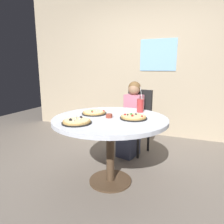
{
  "coord_description": "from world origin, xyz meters",
  "views": [
    {
      "loc": [
        0.81,
        -1.94,
        1.26
      ],
      "look_at": [
        0.0,
        0.05,
        0.8
      ],
      "focal_mm": 32.58,
      "sensor_mm": 36.0,
      "label": 1
    }
  ],
  "objects_px": {
    "pizza_pepperoni": "(94,113)",
    "pizza_veggie": "(77,122)",
    "diner_child": "(131,123)",
    "pizza_cheese": "(133,117)",
    "sauce_bowl": "(109,116)",
    "dining_table": "(110,126)",
    "chair_wooden": "(137,117)",
    "soda_cup": "(140,106)"
  },
  "relations": [
    {
      "from": "pizza_pepperoni",
      "to": "pizza_veggie",
      "type": "bearing_deg",
      "value": -85.8
    },
    {
      "from": "diner_child",
      "to": "pizza_cheese",
      "type": "distance_m",
      "value": 0.87
    },
    {
      "from": "diner_child",
      "to": "sauce_bowl",
      "type": "distance_m",
      "value": 0.88
    },
    {
      "from": "dining_table",
      "to": "chair_wooden",
      "type": "height_order",
      "value": "chair_wooden"
    },
    {
      "from": "dining_table",
      "to": "pizza_pepperoni",
      "type": "xyz_separation_m",
      "value": [
        -0.24,
        0.09,
        0.11
      ]
    },
    {
      "from": "pizza_veggie",
      "to": "sauce_bowl",
      "type": "height_order",
      "value": "pizza_veggie"
    },
    {
      "from": "pizza_veggie",
      "to": "pizza_cheese",
      "type": "relative_size",
      "value": 1.0
    },
    {
      "from": "pizza_veggie",
      "to": "soda_cup",
      "type": "bearing_deg",
      "value": 59.31
    },
    {
      "from": "soda_cup",
      "to": "diner_child",
      "type": "bearing_deg",
      "value": 118.89
    },
    {
      "from": "chair_wooden",
      "to": "pizza_cheese",
      "type": "distance_m",
      "value": 1.02
    },
    {
      "from": "diner_child",
      "to": "sauce_bowl",
      "type": "relative_size",
      "value": 15.46
    },
    {
      "from": "pizza_pepperoni",
      "to": "soda_cup",
      "type": "relative_size",
      "value": 0.92
    },
    {
      "from": "chair_wooden",
      "to": "pizza_pepperoni",
      "type": "distance_m",
      "value": 0.98
    },
    {
      "from": "diner_child",
      "to": "pizza_pepperoni",
      "type": "relative_size",
      "value": 3.83
    },
    {
      "from": "pizza_pepperoni",
      "to": "sauce_bowl",
      "type": "xyz_separation_m",
      "value": [
        0.23,
        -0.1,
        0.0
      ]
    },
    {
      "from": "pizza_veggie",
      "to": "pizza_cheese",
      "type": "bearing_deg",
      "value": 40.46
    },
    {
      "from": "pizza_cheese",
      "to": "sauce_bowl",
      "type": "relative_size",
      "value": 4.07
    },
    {
      "from": "pizza_cheese",
      "to": "sauce_bowl",
      "type": "xyz_separation_m",
      "value": [
        -0.25,
        -0.05,
        0.0
      ]
    },
    {
      "from": "pizza_cheese",
      "to": "pizza_pepperoni",
      "type": "relative_size",
      "value": 1.01
    },
    {
      "from": "pizza_cheese",
      "to": "soda_cup",
      "type": "relative_size",
      "value": 0.93
    },
    {
      "from": "dining_table",
      "to": "diner_child",
      "type": "distance_m",
      "value": 0.84
    },
    {
      "from": "pizza_veggie",
      "to": "sauce_bowl",
      "type": "relative_size",
      "value": 4.09
    },
    {
      "from": "sauce_bowl",
      "to": "dining_table",
      "type": "bearing_deg",
      "value": 48.81
    },
    {
      "from": "chair_wooden",
      "to": "pizza_cheese",
      "type": "xyz_separation_m",
      "value": [
        0.22,
        -0.96,
        0.24
      ]
    },
    {
      "from": "diner_child",
      "to": "pizza_pepperoni",
      "type": "distance_m",
      "value": 0.82
    },
    {
      "from": "chair_wooden",
      "to": "soda_cup",
      "type": "xyz_separation_m",
      "value": [
        0.21,
        -0.62,
        0.3
      ]
    },
    {
      "from": "dining_table",
      "to": "pizza_cheese",
      "type": "xyz_separation_m",
      "value": [
        0.24,
        0.04,
        0.11
      ]
    },
    {
      "from": "chair_wooden",
      "to": "pizza_pepperoni",
      "type": "relative_size",
      "value": 3.37
    },
    {
      "from": "pizza_pepperoni",
      "to": "sauce_bowl",
      "type": "distance_m",
      "value": 0.25
    },
    {
      "from": "pizza_pepperoni",
      "to": "soda_cup",
      "type": "height_order",
      "value": "soda_cup"
    },
    {
      "from": "dining_table",
      "to": "diner_child",
      "type": "relative_size",
      "value": 1.13
    },
    {
      "from": "chair_wooden",
      "to": "diner_child",
      "type": "height_order",
      "value": "diner_child"
    },
    {
      "from": "soda_cup",
      "to": "pizza_pepperoni",
      "type": "bearing_deg",
      "value": -147.21
    },
    {
      "from": "pizza_cheese",
      "to": "pizza_pepperoni",
      "type": "xyz_separation_m",
      "value": [
        -0.48,
        0.05,
        -0.0
      ]
    },
    {
      "from": "pizza_cheese",
      "to": "chair_wooden",
      "type": "bearing_deg",
      "value": 103.13
    },
    {
      "from": "chair_wooden",
      "to": "sauce_bowl",
      "type": "bearing_deg",
      "value": -91.65
    },
    {
      "from": "dining_table",
      "to": "chair_wooden",
      "type": "xyz_separation_m",
      "value": [
        0.02,
        1.0,
        -0.12
      ]
    },
    {
      "from": "soda_cup",
      "to": "sauce_bowl",
      "type": "bearing_deg",
      "value": -120.74
    },
    {
      "from": "dining_table",
      "to": "pizza_veggie",
      "type": "relative_size",
      "value": 4.29
    },
    {
      "from": "pizza_cheese",
      "to": "pizza_pepperoni",
      "type": "bearing_deg",
      "value": 174.62
    },
    {
      "from": "chair_wooden",
      "to": "soda_cup",
      "type": "height_order",
      "value": "soda_cup"
    },
    {
      "from": "pizza_cheese",
      "to": "pizza_pepperoni",
      "type": "height_order",
      "value": "pizza_cheese"
    }
  ]
}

